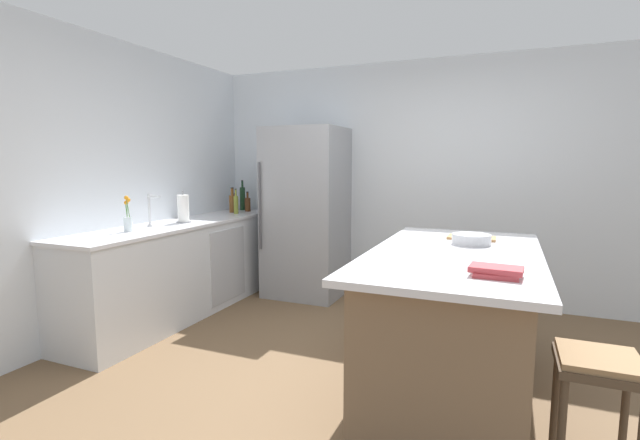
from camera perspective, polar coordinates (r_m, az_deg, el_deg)
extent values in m
plane|color=brown|center=(3.26, 5.03, -20.27)|extent=(7.20, 7.20, 0.00)
cube|color=silver|center=(5.09, 12.96, 4.77)|extent=(6.00, 0.10, 2.60)
cube|color=silver|center=(4.32, -27.55, 3.72)|extent=(0.10, 6.00, 2.60)
cube|color=silver|center=(4.73, -16.89, -5.98)|extent=(0.60, 2.64, 0.89)
cube|color=silver|center=(4.65, -17.09, -0.45)|extent=(0.63, 2.67, 0.03)
cube|color=#B2B5BA|center=(4.81, -11.55, -5.61)|extent=(0.01, 0.60, 0.75)
cube|color=#7A6047|center=(3.15, 16.39, -12.64)|extent=(0.88, 1.75, 0.90)
cube|color=silver|center=(3.02, 16.70, -4.24)|extent=(1.04, 1.95, 0.04)
cube|color=#93969B|center=(5.08, -1.77, 0.94)|extent=(0.83, 0.72, 1.89)
cylinder|color=#4C4C51|center=(4.91, -7.64, 1.77)|extent=(0.02, 0.02, 0.95)
cylinder|color=#473828|center=(2.49, 28.26, -23.10)|extent=(0.04, 0.04, 0.56)
cylinder|color=#473828|center=(2.75, 27.64, -20.01)|extent=(0.04, 0.04, 0.56)
cylinder|color=#473828|center=(2.80, 34.15, -19.98)|extent=(0.04, 0.04, 0.56)
cube|color=#473828|center=(2.52, 31.87, -15.44)|extent=(0.36, 0.36, 0.04)
cube|color=olive|center=(2.50, 31.93, -14.70)|extent=(0.34, 0.34, 0.03)
cylinder|color=silver|center=(4.42, -20.75, -0.67)|extent=(0.05, 0.05, 0.02)
cylinder|color=silver|center=(4.40, -20.84, 1.27)|extent=(0.02, 0.02, 0.28)
cylinder|color=silver|center=(4.35, -20.34, 2.82)|extent=(0.14, 0.02, 0.02)
cylinder|color=silver|center=(4.16, -23.17, -0.52)|extent=(0.07, 0.07, 0.12)
cylinder|color=#4C7F3D|center=(4.16, -23.30, 0.68)|extent=(0.01, 0.03, 0.20)
sphere|color=orange|center=(4.15, -23.37, 2.04)|extent=(0.04, 0.04, 0.04)
cylinder|color=#4C7F3D|center=(4.14, -23.28, 0.95)|extent=(0.01, 0.02, 0.24)
sphere|color=orange|center=(4.13, -23.37, 2.61)|extent=(0.04, 0.04, 0.04)
cylinder|color=#4C7F3D|center=(4.14, -23.08, 0.83)|extent=(0.01, 0.04, 0.22)
sphere|color=orange|center=(4.13, -23.16, 2.36)|extent=(0.04, 0.04, 0.04)
cylinder|color=gray|center=(4.62, -16.90, -0.23)|extent=(0.14, 0.14, 0.01)
cylinder|color=white|center=(4.60, -16.96, 1.45)|extent=(0.11, 0.11, 0.26)
cylinder|color=gray|center=(4.59, -17.03, 3.31)|extent=(0.02, 0.02, 0.04)
cylinder|color=#19381E|center=(5.66, -9.79, 2.68)|extent=(0.07, 0.07, 0.28)
cylinder|color=#19381E|center=(5.64, -9.83, 4.49)|extent=(0.02, 0.02, 0.08)
cylinder|color=black|center=(5.64, -9.84, 4.94)|extent=(0.03, 0.03, 0.01)
cylinder|color=#5B3319|center=(5.51, -9.17, 1.94)|extent=(0.07, 0.07, 0.16)
cylinder|color=#5B3319|center=(5.50, -9.19, 3.12)|extent=(0.03, 0.03, 0.06)
cylinder|color=black|center=(5.50, -9.20, 3.52)|extent=(0.03, 0.03, 0.01)
cylinder|color=red|center=(5.49, -10.68, 1.90)|extent=(0.05, 0.05, 0.16)
cylinder|color=red|center=(5.48, -10.71, 2.98)|extent=(0.02, 0.02, 0.04)
cylinder|color=black|center=(5.48, -10.71, 3.27)|extent=(0.03, 0.03, 0.01)
cylinder|color=brown|center=(5.41, -11.05, 2.02)|extent=(0.08, 0.08, 0.20)
cylinder|color=brown|center=(5.40, -11.08, 3.52)|extent=(0.03, 0.03, 0.08)
cylinder|color=black|center=(5.40, -11.10, 4.01)|extent=(0.04, 0.04, 0.01)
cylinder|color=olive|center=(5.26, -10.61, 1.89)|extent=(0.05, 0.05, 0.20)
cylinder|color=olive|center=(5.25, -10.65, 3.40)|extent=(0.02, 0.02, 0.07)
cylinder|color=black|center=(5.25, -10.66, 3.86)|extent=(0.02, 0.02, 0.01)
cube|color=#A83338|center=(2.43, 21.40, -6.43)|extent=(0.21, 0.17, 0.02)
cube|color=#A83338|center=(2.42, 21.43, -5.83)|extent=(0.26, 0.17, 0.03)
cylinder|color=#B2B5BA|center=(3.32, 18.65, -2.33)|extent=(0.26, 0.26, 0.07)
cube|color=#9E7042|center=(3.55, 18.67, -2.15)|extent=(0.34, 0.19, 0.02)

